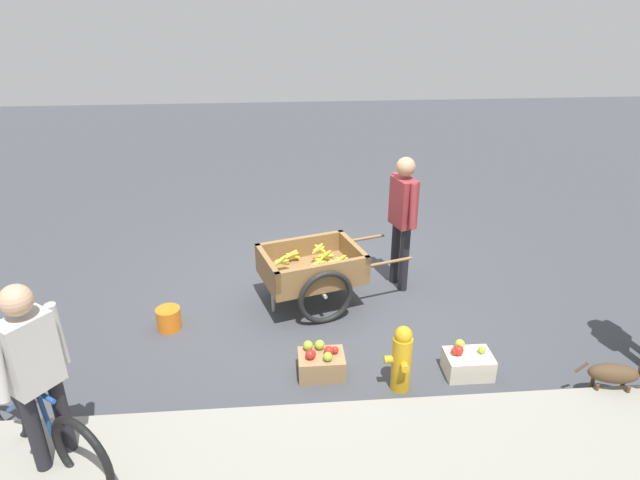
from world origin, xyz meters
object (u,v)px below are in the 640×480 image
object	(u,v)px
bicycle	(40,426)
cyclist_person	(34,367)
dog	(618,374)
vendor_person	(403,212)
plastic_bucket	(169,319)
fruit_cart	(312,270)
mixed_fruit_crate	(321,363)
apple_crate	(468,363)
fire_hydrant	(401,359)

from	to	relation	value
bicycle	cyclist_person	world-z (taller)	cyclist_person
cyclist_person	dog	bearing A→B (deg)	-174.87
vendor_person	plastic_bucket	size ratio (longest dim) A/B	6.32
vendor_person	dog	xyz separation A→B (m)	(-1.50, 2.20, -0.72)
fruit_cart	mixed_fruit_crate	bearing A→B (deg)	89.54
fruit_cart	vendor_person	distance (m)	1.27
plastic_bucket	apple_crate	xyz separation A→B (m)	(-2.98, 1.02, 0.00)
dog	mixed_fruit_crate	xyz separation A→B (m)	(2.60, -0.55, -0.14)
bicycle	plastic_bucket	bearing A→B (deg)	-109.90
fruit_cart	plastic_bucket	xyz separation A→B (m)	(1.59, 0.40, -0.31)
apple_crate	mixed_fruit_crate	xyz separation A→B (m)	(1.40, -0.11, 0.01)
vendor_person	fire_hydrant	world-z (taller)	vendor_person
fruit_cart	cyclist_person	size ratio (longest dim) A/B	1.11
vendor_person	mixed_fruit_crate	world-z (taller)	vendor_person
fruit_cart	vendor_person	bearing A→B (deg)	-162.95
fruit_cart	dog	distance (m)	3.20
plastic_bucket	mixed_fruit_crate	distance (m)	1.82
dog	fire_hydrant	size ratio (longest dim) A/B	0.99
mixed_fruit_crate	fire_hydrant	bearing A→B (deg)	159.74
fruit_cart	apple_crate	bearing A→B (deg)	134.45
cyclist_person	bicycle	bearing A→B (deg)	-36.87
fruit_cart	vendor_person	size ratio (longest dim) A/B	1.09
fruit_cart	cyclist_person	bearing A→B (deg)	47.18
cyclist_person	mixed_fruit_crate	bearing A→B (deg)	-155.13
fruit_cart	bicycle	world-z (taller)	bicycle
cyclist_person	fire_hydrant	world-z (taller)	cyclist_person
fruit_cart	mixed_fruit_crate	size ratio (longest dim) A/B	4.09
cyclist_person	fire_hydrant	xyz separation A→B (m)	(-2.82, -0.71, -0.64)
fire_hydrant	cyclist_person	bearing A→B (deg)	14.24
fire_hydrant	mixed_fruit_crate	size ratio (longest dim) A/B	1.52
dog	fire_hydrant	distance (m)	1.92
apple_crate	bicycle	bearing A→B (deg)	12.13
fruit_cart	bicycle	size ratio (longest dim) A/B	1.32
vendor_person	dog	bearing A→B (deg)	124.40
apple_crate	mixed_fruit_crate	distance (m)	1.40
fruit_cart	plastic_bucket	distance (m)	1.67
bicycle	apple_crate	world-z (taller)	bicycle
mixed_fruit_crate	bicycle	bearing A→B (deg)	21.67
bicycle	mixed_fruit_crate	xyz separation A→B (m)	(-2.23, -0.89, -0.22)
mixed_fruit_crate	cyclist_person	bearing A→B (deg)	24.87
dog	plastic_bucket	xyz separation A→B (m)	(4.18, -1.47, -0.15)
fire_hydrant	plastic_bucket	world-z (taller)	fire_hydrant
vendor_person	mixed_fruit_crate	bearing A→B (deg)	56.18
vendor_person	fruit_cart	bearing A→B (deg)	17.05
plastic_bucket	bicycle	bearing A→B (deg)	70.10
fire_hydrant	apple_crate	bearing A→B (deg)	-167.26
apple_crate	fruit_cart	bearing A→B (deg)	-45.55
fruit_cart	bicycle	distance (m)	3.14
fruit_cart	cyclist_person	world-z (taller)	cyclist_person
dog	apple_crate	bearing A→B (deg)	-20.36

